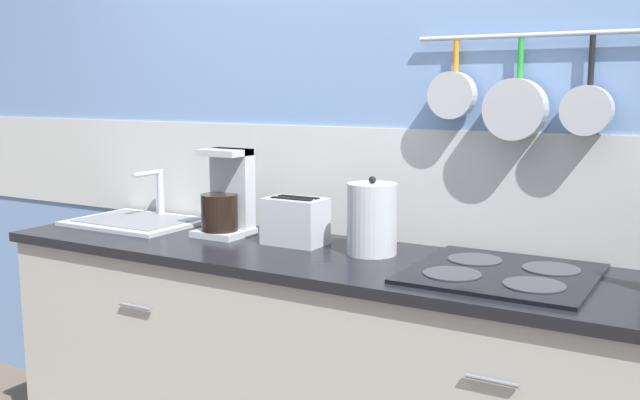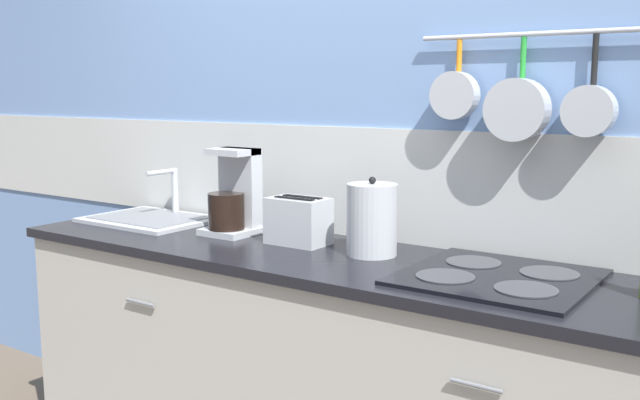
% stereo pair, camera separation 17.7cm
% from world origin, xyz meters
% --- Properties ---
extents(wall_back, '(7.20, 0.16, 2.60)m').
position_xyz_m(wall_back, '(0.00, 0.34, 1.28)').
color(wall_back, '#7293C6').
rests_on(wall_back, ground_plane).
extents(cabinet_base, '(2.50, 0.57, 0.90)m').
position_xyz_m(cabinet_base, '(0.00, -0.00, 0.45)').
color(cabinet_base, '#B7B2A8').
rests_on(cabinet_base, ground_plane).
extents(countertop, '(2.54, 0.59, 0.03)m').
position_xyz_m(countertop, '(0.00, 0.00, 0.92)').
color(countertop, black).
rests_on(countertop, cabinet_base).
extents(sink_basin, '(0.51, 0.39, 0.21)m').
position_xyz_m(sink_basin, '(-0.97, 0.09, 0.95)').
color(sink_basin, '#B7BABF').
rests_on(sink_basin, countertop).
extents(coffee_maker, '(0.19, 0.18, 0.32)m').
position_xyz_m(coffee_maker, '(-0.52, 0.09, 1.07)').
color(coffee_maker, '#B7BABF').
rests_on(coffee_maker, countertop).
extents(toaster, '(0.23, 0.14, 0.17)m').
position_xyz_m(toaster, '(-0.21, 0.08, 1.02)').
color(toaster, '#B7BABF').
rests_on(toaster, countertop).
extents(kettle, '(0.17, 0.17, 0.26)m').
position_xyz_m(kettle, '(0.10, 0.08, 1.05)').
color(kettle, '#B7BABF').
rests_on(kettle, countertop).
extents(cooktop, '(0.52, 0.51, 0.01)m').
position_xyz_m(cooktop, '(0.55, 0.03, 0.94)').
color(cooktop, black).
rests_on(cooktop, countertop).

